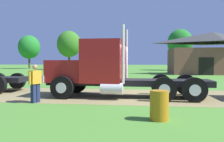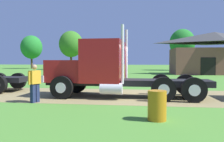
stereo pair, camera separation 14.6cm
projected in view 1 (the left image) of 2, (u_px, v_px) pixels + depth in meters
The scene contains 9 objects.
ground_plane at pixel (130, 96), 11.79m from camera, with size 200.00×200.00×0.00m, color #4B842F.
dirt_track at pixel (130, 96), 11.79m from camera, with size 120.00×5.23×0.01m, color olive.
truck_foreground_white at pixel (104, 70), 11.53m from camera, with size 7.98×2.76×3.39m.
visitor_walking_mid at pixel (35, 82), 9.81m from camera, with size 0.43×0.59×1.61m.
steel_barrel at pixel (159, 105), 6.90m from camera, with size 0.55×0.55×0.88m, color #B27214.
shed_building at pixel (212, 54), 31.57m from camera, with size 11.86×6.40×5.66m.
tree_left at pixel (29, 47), 54.41m from camera, with size 4.95×4.95×7.73m.
tree_mid at pixel (69, 44), 47.66m from camera, with size 4.87×4.87×7.91m.
tree_right at pixel (180, 43), 44.15m from camera, with size 4.72×4.72×7.78m.
Camera 1 is at (0.52, -11.75, 1.75)m, focal length 37.51 mm.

